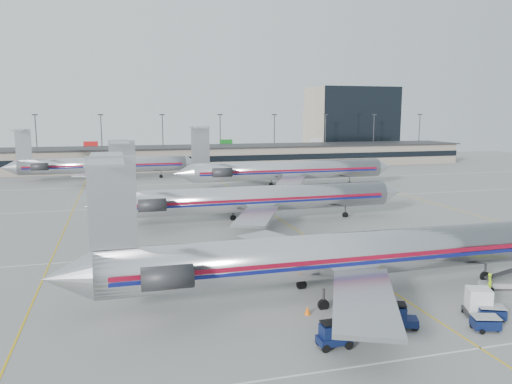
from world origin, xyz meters
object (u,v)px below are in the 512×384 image
object	(u,v)px
jet_foreground	(335,255)
belt_loader	(499,283)
jet_second_row	(250,199)
tug_center	(398,317)
uld_container	(478,302)

from	to	relation	value
jet_foreground	belt_loader	world-z (taller)	jet_foreground
jet_second_row	tug_center	world-z (taller)	jet_second_row
tug_center	belt_loader	size ratio (longest dim) A/B	0.71
uld_container	belt_loader	size ratio (longest dim) A/B	0.65
jet_foreground	uld_container	bearing A→B (deg)	-36.98
tug_center	belt_loader	distance (m)	14.19
jet_second_row	tug_center	distance (m)	37.30
jet_foreground	uld_container	world-z (taller)	jet_foreground
tug_center	uld_container	distance (m)	7.37
uld_container	jet_second_row	bearing A→B (deg)	126.05
jet_foreground	uld_container	xyz separation A→B (m)	(8.99, -6.77, -2.55)
jet_foreground	belt_loader	distance (m)	15.38
tug_center	belt_loader	world-z (taller)	tug_center
jet_second_row	belt_loader	xyz separation A→B (m)	(14.37, -32.11, -2.98)
jet_second_row	tug_center	bearing A→B (deg)	-88.26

